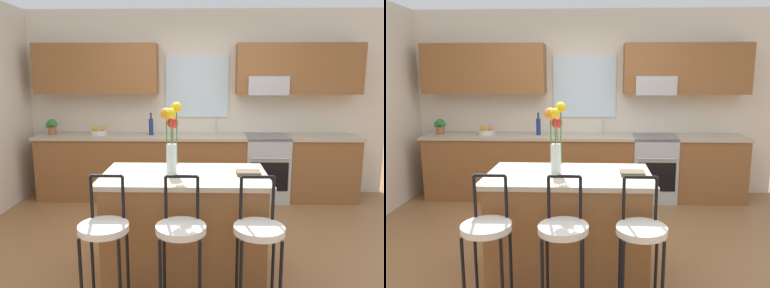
# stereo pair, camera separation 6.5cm
# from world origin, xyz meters

# --- Properties ---
(ground_plane) EXTENTS (14.00, 14.00, 0.00)m
(ground_plane) POSITION_xyz_m (0.00, 0.00, 0.00)
(ground_plane) COLOR olive
(back_wall_assembly) EXTENTS (5.60, 0.50, 2.70)m
(back_wall_assembly) POSITION_xyz_m (0.02, 1.98, 1.51)
(back_wall_assembly) COLOR beige
(back_wall_assembly) RESTS_ON ground
(counter_run) EXTENTS (4.56, 0.64, 0.92)m
(counter_run) POSITION_xyz_m (0.00, 1.70, 0.47)
(counter_run) COLOR brown
(counter_run) RESTS_ON ground
(sink_faucet) EXTENTS (0.02, 0.13, 0.23)m
(sink_faucet) POSITION_xyz_m (0.28, 1.84, 1.06)
(sink_faucet) COLOR #B7BABC
(sink_faucet) RESTS_ON counter_run
(oven_range) EXTENTS (0.60, 0.64, 0.92)m
(oven_range) POSITION_xyz_m (0.99, 1.68, 0.46)
(oven_range) COLOR #B7BABC
(oven_range) RESTS_ON ground
(kitchen_island) EXTENTS (1.41, 0.81, 0.92)m
(kitchen_island) POSITION_xyz_m (-0.07, -0.44, 0.46)
(kitchen_island) COLOR brown
(kitchen_island) RESTS_ON ground
(bar_stool_near) EXTENTS (0.36, 0.36, 1.04)m
(bar_stool_near) POSITION_xyz_m (-0.62, -1.06, 0.64)
(bar_stool_near) COLOR black
(bar_stool_near) RESTS_ON ground
(bar_stool_middle) EXTENTS (0.36, 0.36, 1.04)m
(bar_stool_middle) POSITION_xyz_m (-0.07, -1.06, 0.64)
(bar_stool_middle) COLOR black
(bar_stool_middle) RESTS_ON ground
(bar_stool_far) EXTENTS (0.36, 0.36, 1.04)m
(bar_stool_far) POSITION_xyz_m (0.48, -1.06, 0.64)
(bar_stool_far) COLOR black
(bar_stool_far) RESTS_ON ground
(flower_vase) EXTENTS (0.18, 0.17, 0.61)m
(flower_vase) POSITION_xyz_m (-0.18, -0.44, 1.28)
(flower_vase) COLOR silver
(flower_vase) RESTS_ON kitchen_island
(cookbook) EXTENTS (0.20, 0.15, 0.03)m
(cookbook) POSITION_xyz_m (0.47, -0.46, 0.94)
(cookbook) COLOR brown
(cookbook) RESTS_ON kitchen_island
(fruit_bowl_oranges) EXTENTS (0.24, 0.24, 0.13)m
(fruit_bowl_oranges) POSITION_xyz_m (-1.41, 1.70, 0.96)
(fruit_bowl_oranges) COLOR silver
(fruit_bowl_oranges) RESTS_ON counter_run
(bottle_olive_oil) EXTENTS (0.06, 0.06, 0.32)m
(bottle_olive_oil) POSITION_xyz_m (-0.65, 1.70, 1.05)
(bottle_olive_oil) COLOR navy
(bottle_olive_oil) RESTS_ON counter_run
(potted_plant_small) EXTENTS (0.18, 0.12, 0.23)m
(potted_plant_small) POSITION_xyz_m (-2.09, 1.70, 1.05)
(potted_plant_small) COLOR #9E5B3D
(potted_plant_small) RESTS_ON counter_run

